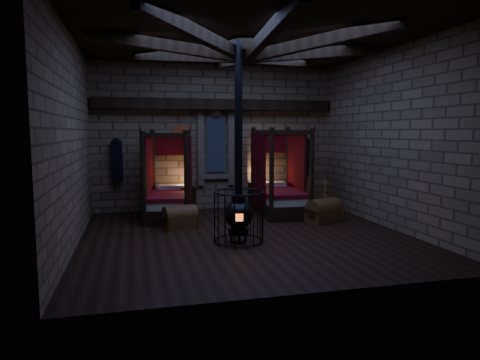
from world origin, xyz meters
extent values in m
cube|color=black|center=(0.00, 0.00, 0.00)|extent=(7.00, 7.00, 0.01)
cube|color=#847054|center=(0.00, 3.50, 2.10)|extent=(7.00, 0.02, 4.20)
cube|color=#847054|center=(0.00, -3.50, 2.10)|extent=(7.00, 0.02, 4.20)
cube|color=#847054|center=(-3.50, 0.00, 2.10)|extent=(0.02, 7.00, 4.20)
cube|color=#847054|center=(3.50, 0.00, 2.10)|extent=(0.02, 7.00, 4.20)
cube|color=black|center=(0.00, 0.00, 4.20)|extent=(7.00, 7.00, 0.01)
cube|color=black|center=(0.00, 3.32, 3.05)|extent=(6.86, 0.35, 0.30)
cylinder|color=black|center=(0.00, 0.00, 4.05)|extent=(0.70, 0.70, 0.25)
cube|color=black|center=(0.00, 3.45, 1.90)|extent=(0.55, 0.04, 1.60)
cube|color=maroon|center=(-1.00, 3.46, 2.10)|extent=(0.45, 0.03, 0.65)
cube|color=black|center=(-2.80, 3.34, 1.45)|extent=(0.30, 0.10, 1.15)
cube|color=black|center=(2.80, 3.34, 1.45)|extent=(0.30, 0.10, 1.15)
cube|color=black|center=(-1.48, 2.33, 0.18)|extent=(1.42, 2.27, 0.37)
cube|color=beige|center=(-1.48, 2.33, 0.47)|extent=(1.28, 2.09, 0.22)
cube|color=maroon|center=(-1.48, 2.33, 0.61)|extent=(1.34, 2.14, 0.10)
cube|color=beige|center=(-1.35, 3.09, 0.71)|extent=(0.76, 0.47, 0.14)
cube|color=#51070E|center=(-1.31, 3.36, 1.88)|extent=(1.11, 0.23, 0.56)
cylinder|color=black|center=(-2.14, 1.41, 1.12)|extent=(0.11, 0.11, 2.24)
cylinder|color=black|center=(-1.82, 3.42, 1.12)|extent=(0.11, 0.11, 2.24)
cylinder|color=black|center=(-1.14, 1.24, 1.12)|extent=(0.11, 0.11, 2.24)
cylinder|color=black|center=(-0.81, 3.25, 1.12)|extent=(0.11, 0.11, 2.24)
cube|color=#51070E|center=(-1.96, 2.72, 1.17)|extent=(0.31, 1.52, 1.98)
cube|color=#51070E|center=(-0.90, 2.54, 1.17)|extent=(0.31, 1.52, 1.98)
cube|color=black|center=(1.54, 2.13, 0.19)|extent=(1.25, 2.24, 0.38)
cube|color=beige|center=(1.54, 2.13, 0.48)|extent=(1.12, 2.06, 0.23)
cube|color=maroon|center=(1.54, 2.13, 0.63)|extent=(1.18, 2.11, 0.10)
cube|color=beige|center=(1.59, 2.93, 0.73)|extent=(0.75, 0.41, 0.15)
cube|color=#51070E|center=(1.60, 3.21, 1.94)|extent=(1.15, 0.12, 0.58)
cylinder|color=black|center=(0.96, 1.12, 1.15)|extent=(0.12, 0.12, 2.30)
cylinder|color=black|center=(1.08, 3.21, 1.15)|extent=(0.12, 0.12, 2.30)
cylinder|color=black|center=(2.00, 1.06, 1.15)|extent=(0.12, 0.12, 2.30)
cylinder|color=black|center=(2.12, 3.15, 1.15)|extent=(0.12, 0.12, 2.30)
cube|color=#51070E|center=(1.00, 2.48, 1.20)|extent=(0.15, 1.57, 2.04)
cube|color=#51070E|center=(2.11, 2.42, 1.20)|extent=(0.15, 1.57, 2.04)
cube|color=brown|center=(-1.33, 1.05, 0.16)|extent=(0.85, 0.64, 0.32)
cylinder|color=brown|center=(-1.33, 1.05, 0.32)|extent=(0.85, 0.64, 0.46)
cube|color=olive|center=(-1.67, 0.96, 0.16)|extent=(0.17, 0.48, 0.33)
cube|color=olive|center=(-0.98, 1.14, 0.16)|extent=(0.17, 0.48, 0.33)
cube|color=brown|center=(2.27, 0.88, 0.17)|extent=(0.96, 0.77, 0.35)
cylinder|color=brown|center=(2.27, 0.88, 0.35)|extent=(0.96, 0.77, 0.51)
cube|color=olive|center=(1.91, 0.75, 0.17)|extent=(0.23, 0.51, 0.37)
cube|color=olive|center=(2.63, 1.02, 0.17)|extent=(0.23, 0.51, 0.37)
cube|color=black|center=(-0.89, 3.03, 0.34)|extent=(0.43, 0.41, 0.68)
cube|color=black|center=(-0.89, 3.03, 0.70)|extent=(0.47, 0.45, 0.04)
cylinder|color=olive|center=(-0.89, 3.03, 0.80)|extent=(0.10, 0.10, 0.16)
cube|color=black|center=(1.19, 3.13, 0.37)|extent=(0.53, 0.51, 0.74)
cube|color=black|center=(1.19, 3.13, 0.76)|extent=(0.58, 0.56, 0.04)
cube|color=brown|center=(1.19, 3.13, 0.82)|extent=(0.22, 0.18, 0.05)
cylinder|color=black|center=(-0.29, -0.53, 0.23)|extent=(0.42, 0.42, 0.10)
sphere|color=black|center=(-0.29, -0.53, 0.58)|extent=(0.59, 0.59, 0.59)
cylinder|color=black|center=(-0.29, -0.53, 0.89)|extent=(0.29, 0.29, 0.15)
cube|color=#FF5914|center=(-0.34, -0.81, 0.58)|extent=(0.15, 0.05, 0.15)
cylinder|color=black|center=(-0.29, -0.53, 2.50)|extent=(0.16, 0.16, 3.11)
torus|color=black|center=(-0.29, -0.53, 0.04)|extent=(1.04, 1.04, 0.03)
torus|color=black|center=(-0.29, -0.53, 1.05)|extent=(1.04, 1.04, 0.03)
camera|label=1|loc=(-2.34, -8.90, 2.27)|focal=32.00mm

